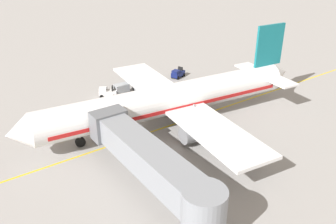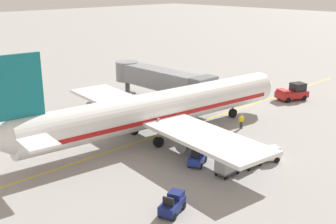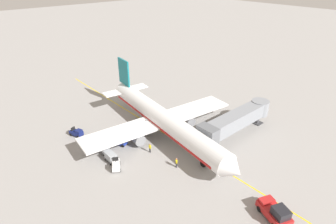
{
  "view_description": "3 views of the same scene",
  "coord_description": "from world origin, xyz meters",
  "px_view_note": "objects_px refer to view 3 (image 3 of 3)",
  "views": [
    {
      "loc": [
        -31.16,
        20.85,
        20.87
      ],
      "look_at": [
        -1.16,
        -0.12,
        2.65
      ],
      "focal_mm": 37.98,
      "sensor_mm": 36.0,
      "label": 1
    },
    {
      "loc": [
        32.24,
        -31.13,
        16.39
      ],
      "look_at": [
        1.69,
        -1.62,
        3.12
      ],
      "focal_mm": 45.07,
      "sensor_mm": 36.0,
      "label": 2
    },
    {
      "loc": [
        28.74,
        32.11,
        27.84
      ],
      "look_at": [
        -1.52,
        -2.48,
        3.74
      ],
      "focal_mm": 29.83,
      "sensor_mm": 36.0,
      "label": 3
    }
  ],
  "objects_px": {
    "baggage_tug_lead": "(77,133)",
    "jet_bridge": "(237,120)",
    "baggage_cart_second_in_train": "(104,148)",
    "baggage_tug_spare": "(116,165)",
    "ground_crew_loader": "(176,162)",
    "parked_airliner": "(162,119)",
    "baggage_tug_trailing": "(120,141)",
    "baggage_cart_front": "(111,156)",
    "ground_crew_wing_walker": "(150,148)",
    "pushback_tractor": "(275,212)"
  },
  "relations": [
    {
      "from": "pushback_tractor",
      "to": "ground_crew_loader",
      "type": "xyz_separation_m",
      "value": [
        2.32,
        -15.31,
        -0.15
      ]
    },
    {
      "from": "pushback_tractor",
      "to": "baggage_cart_front",
      "type": "distance_m",
      "value": 25.04
    },
    {
      "from": "pushback_tractor",
      "to": "ground_crew_loader",
      "type": "height_order",
      "value": "pushback_tractor"
    },
    {
      "from": "pushback_tractor",
      "to": "baggage_tug_trailing",
      "type": "height_order",
      "value": "pushback_tractor"
    },
    {
      "from": "baggage_tug_lead",
      "to": "baggage_tug_trailing",
      "type": "bearing_deg",
      "value": 120.19
    },
    {
      "from": "baggage_cart_front",
      "to": "baggage_cart_second_in_train",
      "type": "distance_m",
      "value": 2.89
    },
    {
      "from": "baggage_cart_second_in_train",
      "to": "baggage_tug_lead",
      "type": "bearing_deg",
      "value": -81.68
    },
    {
      "from": "baggage_tug_lead",
      "to": "baggage_cart_front",
      "type": "height_order",
      "value": "baggage_tug_lead"
    },
    {
      "from": "pushback_tractor",
      "to": "ground_crew_loader",
      "type": "relative_size",
      "value": 2.9
    },
    {
      "from": "baggage_tug_spare",
      "to": "ground_crew_loader",
      "type": "height_order",
      "value": "ground_crew_loader"
    },
    {
      "from": "jet_bridge",
      "to": "baggage_cart_second_in_train",
      "type": "height_order",
      "value": "jet_bridge"
    },
    {
      "from": "baggage_tug_lead",
      "to": "baggage_cart_front",
      "type": "xyz_separation_m",
      "value": [
        -0.79,
        10.75,
        0.24
      ]
    },
    {
      "from": "pushback_tractor",
      "to": "baggage_tug_trailing",
      "type": "distance_m",
      "value": 26.9
    },
    {
      "from": "jet_bridge",
      "to": "ground_crew_loader",
      "type": "xyz_separation_m",
      "value": [
        14.24,
        -0.49,
        -2.51
      ]
    },
    {
      "from": "baggage_cart_front",
      "to": "ground_crew_wing_walker",
      "type": "xyz_separation_m",
      "value": [
        -6.21,
        2.16,
        0.0
      ]
    },
    {
      "from": "parked_airliner",
      "to": "pushback_tractor",
      "type": "distance_m",
      "value": 24.27
    },
    {
      "from": "parked_airliner",
      "to": "ground_crew_wing_walker",
      "type": "relative_size",
      "value": 22.1
    },
    {
      "from": "pushback_tractor",
      "to": "baggage_tug_lead",
      "type": "xyz_separation_m",
      "value": [
        10.0,
        -34.03,
        -0.39
      ]
    },
    {
      "from": "parked_airliner",
      "to": "baggage_cart_second_in_train",
      "type": "bearing_deg",
      "value": -10.59
    },
    {
      "from": "baggage_cart_front",
      "to": "ground_crew_loader",
      "type": "distance_m",
      "value": 10.53
    },
    {
      "from": "jet_bridge",
      "to": "parked_airliner",
      "type": "bearing_deg",
      "value": -43.74
    },
    {
      "from": "baggage_cart_second_in_train",
      "to": "ground_crew_loader",
      "type": "xyz_separation_m",
      "value": [
        -6.53,
        10.83,
        0.0
      ]
    },
    {
      "from": "pushback_tractor",
      "to": "baggage_tug_spare",
      "type": "xyz_separation_m",
      "value": [
        9.6,
        -21.13,
        -0.39
      ]
    },
    {
      "from": "ground_crew_loader",
      "to": "baggage_tug_lead",
      "type": "bearing_deg",
      "value": -67.69
    },
    {
      "from": "baggage_tug_lead",
      "to": "ground_crew_loader",
      "type": "bearing_deg",
      "value": 112.31
    },
    {
      "from": "baggage_tug_spare",
      "to": "ground_crew_loader",
      "type": "xyz_separation_m",
      "value": [
        -7.28,
        5.82,
        0.24
      ]
    },
    {
      "from": "baggage_cart_second_in_train",
      "to": "pushback_tractor",
      "type": "bearing_deg",
      "value": 108.69
    },
    {
      "from": "baggage_tug_lead",
      "to": "baggage_tug_spare",
      "type": "height_order",
      "value": "same"
    },
    {
      "from": "ground_crew_wing_walker",
      "to": "jet_bridge",
      "type": "bearing_deg",
      "value": 157.14
    },
    {
      "from": "parked_airliner",
      "to": "pushback_tractor",
      "type": "relative_size",
      "value": 7.63
    },
    {
      "from": "baggage_cart_second_in_train",
      "to": "ground_crew_wing_walker",
      "type": "xyz_separation_m",
      "value": [
        -5.85,
        5.03,
        0.0
      ]
    },
    {
      "from": "baggage_tug_spare",
      "to": "ground_crew_loader",
      "type": "bearing_deg",
      "value": 141.35
    },
    {
      "from": "parked_airliner",
      "to": "baggage_cart_second_in_train",
      "type": "distance_m",
      "value": 11.52
    },
    {
      "from": "baggage_tug_trailing",
      "to": "ground_crew_wing_walker",
      "type": "distance_m",
      "value": 5.79
    },
    {
      "from": "ground_crew_wing_walker",
      "to": "ground_crew_loader",
      "type": "relative_size",
      "value": 1.0
    },
    {
      "from": "baggage_cart_second_in_train",
      "to": "parked_airliner",
      "type": "bearing_deg",
      "value": 169.41
    },
    {
      "from": "ground_crew_loader",
      "to": "baggage_tug_spare",
      "type": "bearing_deg",
      "value": -38.65
    },
    {
      "from": "jet_bridge",
      "to": "ground_crew_wing_walker",
      "type": "height_order",
      "value": "jet_bridge"
    },
    {
      "from": "jet_bridge",
      "to": "baggage_cart_second_in_train",
      "type": "distance_m",
      "value": 23.79
    },
    {
      "from": "ground_crew_wing_walker",
      "to": "baggage_tug_lead",
      "type": "bearing_deg",
      "value": -61.54
    },
    {
      "from": "parked_airliner",
      "to": "baggage_tug_lead",
      "type": "height_order",
      "value": "parked_airliner"
    },
    {
      "from": "jet_bridge",
      "to": "baggage_tug_trailing",
      "type": "distance_m",
      "value": 21.07
    },
    {
      "from": "jet_bridge",
      "to": "ground_crew_wing_walker",
      "type": "distance_m",
      "value": 16.38
    },
    {
      "from": "baggage_tug_lead",
      "to": "baggage_cart_front",
      "type": "bearing_deg",
      "value": 94.2
    },
    {
      "from": "parked_airliner",
      "to": "baggage_tug_trailing",
      "type": "height_order",
      "value": "parked_airliner"
    },
    {
      "from": "parked_airliner",
      "to": "ground_crew_loader",
      "type": "bearing_deg",
      "value": 62.41
    },
    {
      "from": "parked_airliner",
      "to": "baggage_tug_lead",
      "type": "distance_m",
      "value": 15.99
    },
    {
      "from": "baggage_tug_lead",
      "to": "jet_bridge",
      "type": "bearing_deg",
      "value": 138.77
    },
    {
      "from": "baggage_tug_spare",
      "to": "baggage_cart_front",
      "type": "distance_m",
      "value": 2.19
    },
    {
      "from": "baggage_tug_spare",
      "to": "ground_crew_wing_walker",
      "type": "relative_size",
      "value": 1.63
    }
  ]
}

